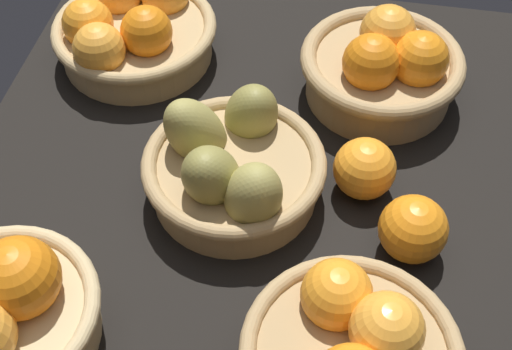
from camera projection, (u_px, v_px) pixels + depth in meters
The scene contains 6 objects.
market_tray at pixel (246, 200), 86.05cm from camera, with size 84.00×72.00×3.00cm, color black.
basket_near_right at pixel (384, 67), 92.00cm from camera, with size 21.81×21.81×12.38cm.
basket_far_right at pixel (132, 30), 97.90cm from camera, with size 23.20×23.20×10.62cm.
basket_center_pears at pixel (232, 164), 81.81cm from camera, with size 23.70×22.03×13.78cm.
loose_orange_back_gap at pixel (365, 169), 82.40cm from camera, with size 7.55×7.55×7.55cm, color orange.
loose_orange_side_gap at pixel (413, 229), 76.69cm from camera, with size 7.76×7.76×7.76cm, color orange.
Camera 1 is at (-51.43, -10.49, 69.77)cm, focal length 48.73 mm.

